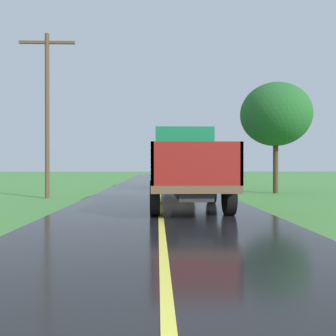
{
  "coord_description": "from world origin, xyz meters",
  "views": [
    {
      "loc": [
        -0.1,
        -1.53,
        1.46
      ],
      "look_at": [
        0.3,
        12.05,
        1.4
      ],
      "focal_mm": 38.78,
      "sensor_mm": 36.0,
      "label": 1
    }
  ],
  "objects_px": {
    "roadside_tree_near_left": "(276,115)",
    "banana_truck_far": "(171,166)",
    "banana_truck_near": "(186,166)",
    "utility_pole_roadside": "(47,108)"
  },
  "relations": [
    {
      "from": "banana_truck_far",
      "to": "roadside_tree_near_left",
      "type": "distance_m",
      "value": 7.52
    },
    {
      "from": "banana_truck_far",
      "to": "utility_pole_roadside",
      "type": "relative_size",
      "value": 0.77
    },
    {
      "from": "banana_truck_near",
      "to": "utility_pole_roadside",
      "type": "relative_size",
      "value": 0.77
    },
    {
      "from": "banana_truck_near",
      "to": "roadside_tree_near_left",
      "type": "relative_size",
      "value": 0.97
    },
    {
      "from": "banana_truck_near",
      "to": "banana_truck_far",
      "type": "xyz_separation_m",
      "value": [
        -0.06,
        11.18,
        0.01
      ]
    },
    {
      "from": "roadside_tree_near_left",
      "to": "banana_truck_far",
      "type": "bearing_deg",
      "value": 142.32
    },
    {
      "from": "banana_truck_far",
      "to": "roadside_tree_near_left",
      "type": "height_order",
      "value": "roadside_tree_near_left"
    },
    {
      "from": "utility_pole_roadside",
      "to": "banana_truck_near",
      "type": "bearing_deg",
      "value": -34.16
    },
    {
      "from": "banana_truck_near",
      "to": "utility_pole_roadside",
      "type": "xyz_separation_m",
      "value": [
        -6.02,
        4.09,
        2.66
      ]
    },
    {
      "from": "utility_pole_roadside",
      "to": "roadside_tree_near_left",
      "type": "distance_m",
      "value": 11.83
    }
  ]
}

